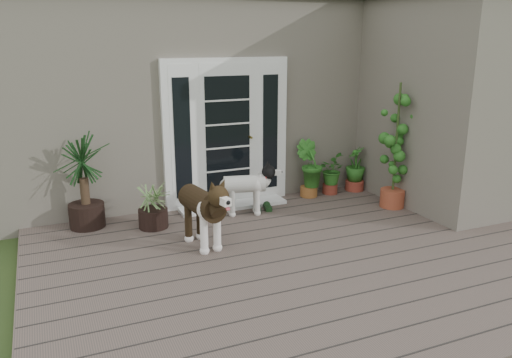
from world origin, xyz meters
name	(u,v)px	position (x,y,z in m)	size (l,w,h in m)	color
deck	(310,260)	(0.00, 0.40, 0.06)	(6.20, 4.60, 0.12)	#6B5B4C
house_main	(198,94)	(0.00, 4.65, 1.55)	(7.40, 4.00, 3.10)	#665E54
house_wing	(448,107)	(2.90, 1.50, 1.55)	(1.60, 2.40, 3.10)	#665E54
door_unit	(227,133)	(-0.20, 2.60, 1.19)	(1.90, 0.14, 2.15)	white
door_step	(233,205)	(-0.20, 2.40, 0.14)	(1.60, 0.40, 0.05)	white
brindle_dog	(202,215)	(-1.05, 1.16, 0.52)	(0.41, 0.95, 0.79)	#302111
white_dog	(244,192)	(-0.16, 2.02, 0.44)	(0.33, 0.78, 0.65)	white
spider_plant	(152,203)	(-1.46, 2.02, 0.46)	(0.64, 0.64, 0.68)	#8FB46F
yucca	(84,181)	(-2.26, 2.38, 0.75)	(0.87, 0.87, 1.26)	black
herb_a	(330,177)	(1.48, 2.40, 0.40)	(0.44, 0.44, 0.56)	#265618
herb_b	(309,176)	(1.09, 2.40, 0.46)	(0.45, 0.45, 0.67)	#2B611B
herb_c	(355,173)	(1.94, 2.40, 0.41)	(0.38, 0.38, 0.58)	#18571D
sapling	(396,144)	(1.97, 1.46, 1.06)	(0.55, 0.55, 1.89)	#255518
clog_left	(268,207)	(0.22, 2.07, 0.16)	(0.13, 0.27, 0.08)	#143214
clog_right	(257,208)	(0.06, 2.07, 0.16)	(0.13, 0.27, 0.08)	#13311E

